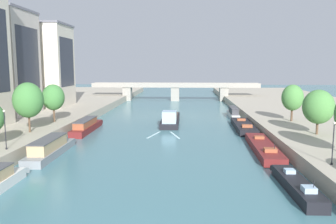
# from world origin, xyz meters

# --- Properties ---
(quay_left) EXTENTS (36.00, 170.00, 1.85)m
(quay_left) POSITION_xyz_m (-34.68, 55.00, 0.93)
(quay_left) COLOR #B2A893
(quay_left) RESTS_ON ground
(quay_right) EXTENTS (36.00, 170.00, 1.85)m
(quay_right) POSITION_xyz_m (34.68, 55.00, 0.93)
(quay_right) COLOR #B2A893
(quay_right) RESTS_ON ground
(barge_midriver) EXTENTS (3.73, 18.79, 3.21)m
(barge_midriver) POSITION_xyz_m (0.52, 49.64, 0.92)
(barge_midriver) COLOR black
(barge_midriver) RESTS_ON ground
(wake_behind_barge) EXTENTS (5.60, 5.89, 0.03)m
(wake_behind_barge) POSITION_xyz_m (0.02, 37.40, 0.01)
(wake_behind_barge) COLOR silver
(wake_behind_barge) RESTS_ON ground
(moored_boat_left_far) EXTENTS (2.80, 13.46, 2.46)m
(moored_boat_left_far) POSITION_xyz_m (-14.31, 23.01, 1.03)
(moored_boat_left_far) COLOR gray
(moored_boat_left_far) RESTS_ON ground
(moored_boat_left_gap_after) EXTENTS (2.46, 14.41, 2.34)m
(moored_boat_left_gap_after) POSITION_xyz_m (-14.42, 39.92, 0.98)
(moored_boat_left_gap_after) COLOR maroon
(moored_boat_left_gap_after) RESTS_ON ground
(moored_boat_right_far) EXTENTS (2.20, 11.31, 2.21)m
(moored_boat_right_far) POSITION_xyz_m (14.32, 11.72, 0.59)
(moored_boat_right_far) COLOR black
(moored_boat_right_far) RESTS_ON ground
(moored_boat_right_lone) EXTENTS (3.44, 16.79, 2.18)m
(moored_boat_right_lone) POSITION_xyz_m (14.62, 26.95, 0.56)
(moored_boat_right_lone) COLOR maroon
(moored_boat_right_lone) RESTS_ON ground
(moored_boat_right_upstream) EXTENTS (3.68, 15.80, 2.23)m
(moored_boat_right_upstream) POSITION_xyz_m (14.68, 43.77, 0.59)
(moored_boat_right_upstream) COLOR black
(moored_boat_right_upstream) RESTS_ON ground
(moored_boat_right_downstream) EXTENTS (1.98, 11.47, 2.45)m
(moored_boat_right_downstream) POSITION_xyz_m (14.79, 58.51, 1.02)
(moored_boat_right_downstream) COLOR silver
(moored_boat_right_downstream) RESTS_ON ground
(tree_left_nearest) EXTENTS (4.48, 4.48, 7.60)m
(tree_left_nearest) POSITION_xyz_m (-20.05, 29.42, 6.78)
(tree_left_nearest) COLOR brown
(tree_left_nearest) RESTS_ON quay_left
(tree_left_end_of_row) EXTENTS (3.93, 3.93, 6.79)m
(tree_left_end_of_row) POSITION_xyz_m (-20.03, 38.99, 6.31)
(tree_left_end_of_row) COLOR brown
(tree_left_end_of_row) RESTS_ON quay_left
(tree_right_second) EXTENTS (4.49, 4.49, 6.62)m
(tree_right_second) POSITION_xyz_m (23.13, 30.14, 5.95)
(tree_right_second) COLOR brown
(tree_right_second) RESTS_ON quay_right
(tree_right_end_of_row) EXTENTS (3.89, 3.89, 6.70)m
(tree_right_end_of_row) POSITION_xyz_m (23.15, 42.28, 6.17)
(tree_right_end_of_row) COLOR brown
(tree_right_end_of_row) RESTS_ON quay_right
(lamppost_left_bank) EXTENTS (0.28, 0.28, 4.82)m
(lamppost_left_bank) POSITION_xyz_m (-17.97, 18.86, 4.49)
(lamppost_left_bank) COLOR black
(lamppost_left_bank) RESTS_ON quay_left
(lamppost_right_bank) EXTENTS (0.28, 0.28, 4.47)m
(lamppost_right_bank) POSITION_xyz_m (18.69, 14.41, 4.31)
(lamppost_right_bank) COLOR black
(lamppost_right_bank) RESTS_ON quay_right
(building_left_far_end) EXTENTS (10.49, 12.48, 21.60)m
(building_left_far_end) POSITION_xyz_m (-33.83, 48.47, 12.67)
(building_left_far_end) COLOR #BCB2A8
(building_left_far_end) RESTS_ON quay_left
(building_left_tall) EXTENTS (16.07, 11.96, 20.47)m
(building_left_tall) POSITION_xyz_m (-33.83, 63.56, 12.10)
(building_left_tall) COLOR beige
(building_left_tall) RESTS_ON quay_left
(bridge_far) EXTENTS (57.36, 4.40, 6.16)m
(bridge_far) POSITION_xyz_m (0.00, 95.99, 3.89)
(bridge_far) COLOR gray
(bridge_far) RESTS_ON ground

